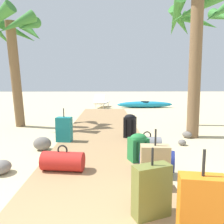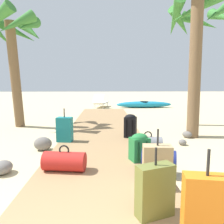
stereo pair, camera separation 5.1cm
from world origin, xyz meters
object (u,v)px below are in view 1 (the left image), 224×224
(suitcase_tan, at_px, (155,167))
(backpack_green, at_px, (138,146))
(duffel_bag_red, at_px, (63,161))
(duffel_bag_grey, at_px, (147,144))
(palm_tree_far_right, at_px, (199,23))
(backpack_black, at_px, (130,125))
(duffel_bag_navy, at_px, (157,160))
(suitcase_olive, at_px, (152,191))
(lounge_chair, at_px, (101,102))
(suitcase_teal, at_px, (64,129))
(suitcase_orange, at_px, (201,212))
(kayak, at_px, (145,104))
(palm_tree_near_left, at_px, (11,37))

(suitcase_tan, bearing_deg, backpack_green, 93.64)
(duffel_bag_red, xyz_separation_m, duffel_bag_grey, (1.49, 0.93, -0.00))
(duffel_bag_grey, relative_size, palm_tree_far_right, 0.15)
(duffel_bag_grey, height_order, suitcase_tan, suitcase_tan)
(backpack_black, height_order, duffel_bag_navy, backpack_black)
(suitcase_olive, height_order, lounge_chair, suitcase_olive)
(suitcase_teal, height_order, suitcase_tan, suitcase_tan)
(backpack_black, bearing_deg, suitcase_olive, -92.22)
(suitcase_orange, bearing_deg, suitcase_tan, 98.51)
(duffel_bag_grey, bearing_deg, kayak, 80.29)
(suitcase_teal, distance_m, palm_tree_far_right, 5.39)
(backpack_black, xyz_separation_m, duffel_bag_grey, (0.22, -1.10, -0.16))
(suitcase_tan, bearing_deg, palm_tree_near_left, 129.72)
(backpack_green, bearing_deg, palm_tree_near_left, 136.85)
(suitcase_olive, bearing_deg, suitcase_tan, 74.57)
(suitcase_olive, bearing_deg, suitcase_orange, -53.86)
(palm_tree_near_left, bearing_deg, palm_tree_far_right, 1.80)
(suitcase_orange, height_order, duffel_bag_red, suitcase_orange)
(suitcase_orange, height_order, kayak, suitcase_orange)
(backpack_black, distance_m, duffel_bag_navy, 2.09)
(suitcase_orange, height_order, suitcase_tan, suitcase_orange)
(backpack_green, distance_m, lounge_chair, 8.98)
(backpack_black, relative_size, suitcase_orange, 0.69)
(suitcase_orange, relative_size, duffel_bag_grey, 1.43)
(duffel_bag_grey, distance_m, palm_tree_far_right, 4.78)
(kayak, bearing_deg, suitcase_olive, -99.64)
(duffel_bag_red, distance_m, kayak, 9.56)
(palm_tree_near_left, bearing_deg, duffel_bag_grey, -36.36)
(suitcase_orange, bearing_deg, palm_tree_far_right, 68.33)
(duffel_bag_navy, distance_m, duffel_bag_red, 1.46)
(duffel_bag_red, height_order, suitcase_tan, suitcase_tan)
(lounge_chair, bearing_deg, suitcase_olive, -85.81)
(suitcase_orange, xyz_separation_m, kayak, (1.43, 10.72, -0.20))
(backpack_green, bearing_deg, duffel_bag_red, -161.50)
(kayak, bearing_deg, duffel_bag_red, -107.58)
(backpack_black, relative_size, lounge_chair, 0.36)
(lounge_chair, relative_size, kayak, 0.51)
(duffel_bag_navy, relative_size, duffel_bag_grey, 1.00)
(palm_tree_near_left, xyz_separation_m, lounge_chair, (2.64, 5.65, -2.50))
(duffel_bag_red, height_order, duffel_bag_grey, duffel_bag_red)
(suitcase_olive, bearing_deg, duffel_bag_navy, 74.09)
(suitcase_orange, bearing_deg, duffel_bag_grey, 89.22)
(suitcase_olive, distance_m, palm_tree_far_right, 6.38)
(palm_tree_near_left, xyz_separation_m, palm_tree_far_right, (5.91, 0.19, 0.49))
(duffel_bag_navy, height_order, suitcase_tan, suitcase_tan)
(backpack_black, distance_m, lounge_chair, 7.37)
(lounge_chair, bearing_deg, suitcase_teal, -95.04)
(suitcase_orange, height_order, suitcase_teal, suitcase_orange)
(suitcase_teal, relative_size, lounge_chair, 0.47)
(backpack_green, height_order, suitcase_orange, suitcase_orange)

